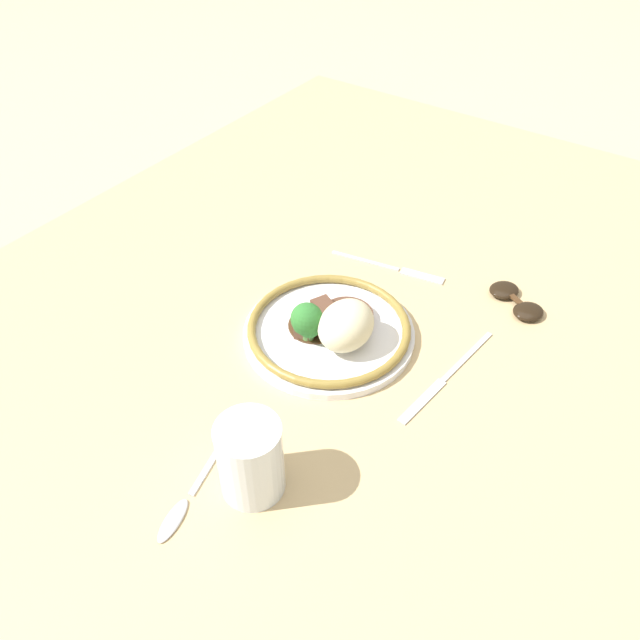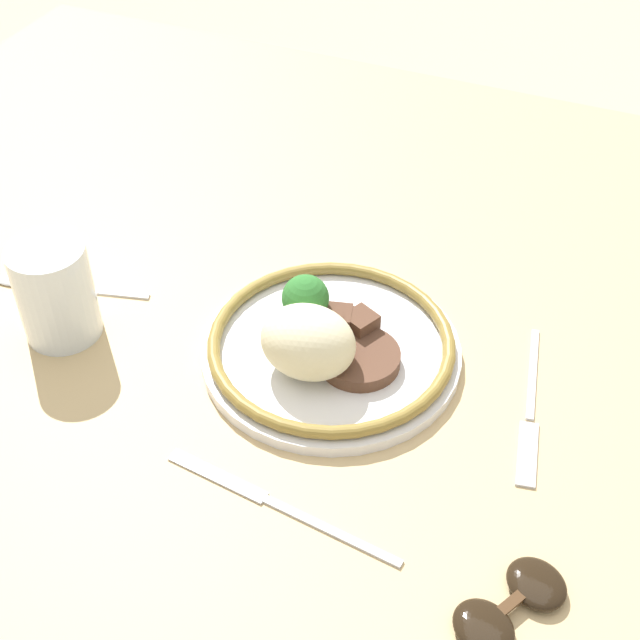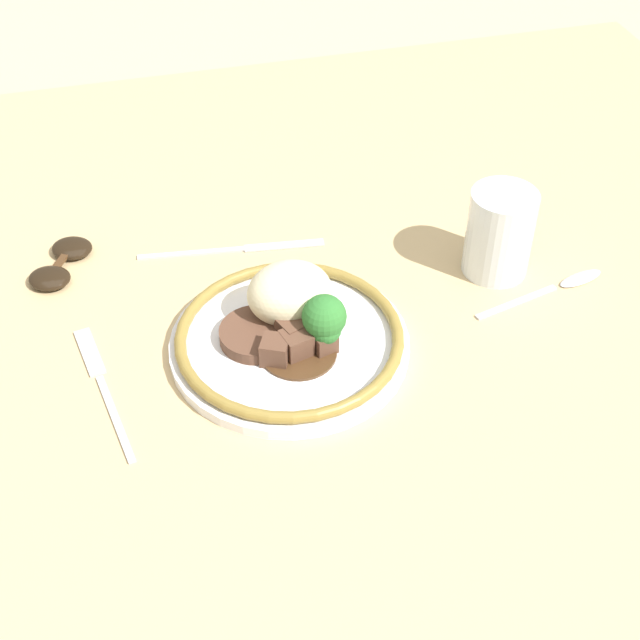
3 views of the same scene
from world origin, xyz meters
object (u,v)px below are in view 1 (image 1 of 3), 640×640
(spoon, at_px, (185,505))
(sunglasses, at_px, (516,301))
(plate, at_px, (330,328))
(knife, at_px, (445,378))
(juice_glass, at_px, (251,461))
(fork, at_px, (398,270))

(spoon, bearing_deg, sunglasses, 148.42)
(plate, height_order, knife, plate)
(juice_glass, relative_size, sunglasses, 0.93)
(juice_glass, height_order, fork, juice_glass)
(fork, distance_m, spoon, 0.50)
(knife, bearing_deg, plate, -75.38)
(fork, height_order, spoon, spoon)
(fork, height_order, sunglasses, sunglasses)
(plate, xyz_separation_m, sunglasses, (-0.22, 0.18, -0.01))
(juice_glass, xyz_separation_m, knife, (-0.27, 0.10, -0.04))
(plate, relative_size, knife, 1.13)
(fork, relative_size, sunglasses, 1.77)
(fork, distance_m, knife, 0.24)
(plate, xyz_separation_m, juice_glass, (0.24, 0.06, 0.02))
(plate, bearing_deg, knife, 97.82)
(plate, xyz_separation_m, fork, (-0.19, -0.00, -0.02))
(juice_glass, bearing_deg, plate, -165.73)
(plate, relative_size, fork, 1.28)
(juice_glass, distance_m, sunglasses, 0.48)
(spoon, bearing_deg, juice_glass, 131.03)
(plate, xyz_separation_m, knife, (-0.02, 0.17, -0.02))
(juice_glass, distance_m, fork, 0.44)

